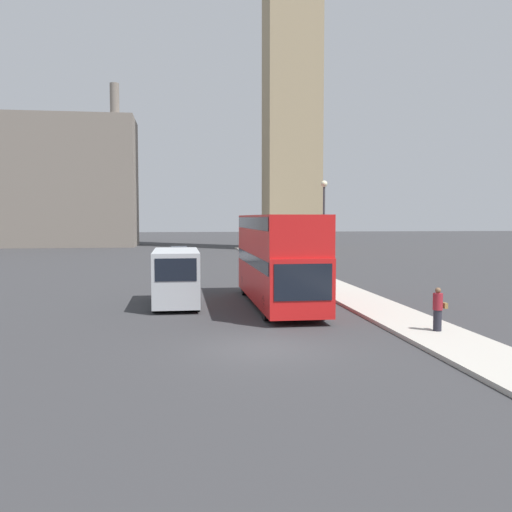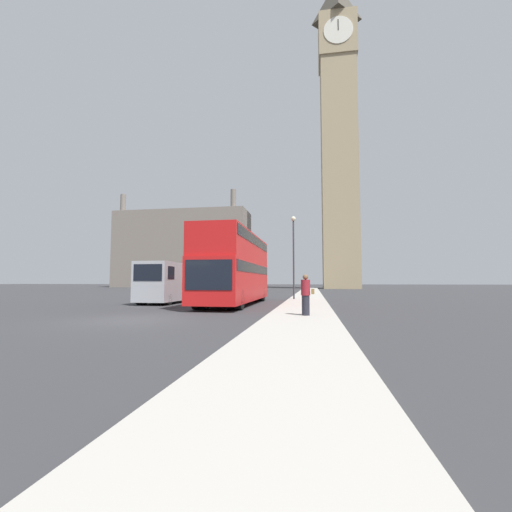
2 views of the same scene
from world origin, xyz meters
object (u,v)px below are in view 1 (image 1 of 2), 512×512
at_px(street_lamp, 324,219).
at_px(red_double_decker_bus, 278,255).
at_px(pedestrian, 438,309).
at_px(white_van, 176,276).
at_px(parked_sedan, 179,254).

bearing_deg(street_lamp, red_double_decker_bus, -127.48).
xyz_separation_m(pedestrian, street_lamp, (-1.11, 11.99, 3.21)).
distance_m(white_van, parked_sedan, 28.38).
xyz_separation_m(street_lamp, parked_sedan, (-8.03, 24.47, -3.50)).
bearing_deg(street_lamp, pedestrian, -84.73).
bearing_deg(red_double_decker_bus, white_van, 173.54).
bearing_deg(white_van, parked_sedan, 89.59).
height_order(pedestrian, street_lamp, street_lamp).
xyz_separation_m(red_double_decker_bus, pedestrian, (4.51, -7.54, -1.49)).
bearing_deg(pedestrian, red_double_decker_bus, 120.88).
distance_m(red_double_decker_bus, pedestrian, 8.92).
bearing_deg(red_double_decker_bus, street_lamp, 52.52).
bearing_deg(street_lamp, white_van, -154.67).
relative_size(street_lamp, parked_sedan, 1.37).
xyz_separation_m(white_van, street_lamp, (8.23, 3.90, 2.72)).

